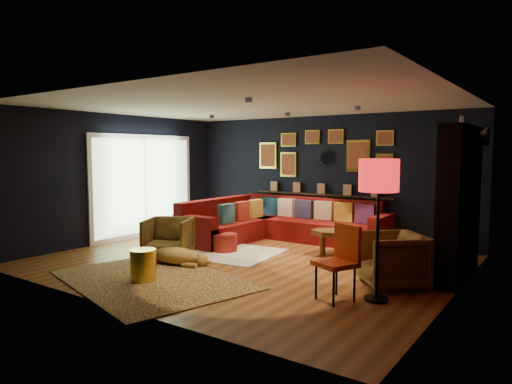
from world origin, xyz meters
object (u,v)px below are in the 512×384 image
Objects in this scene: orange_chair at (340,256)px; coffee_table at (334,235)px; floor_lamp at (379,181)px; gold_stool at (143,265)px; pouf at (224,242)px; dog at (176,253)px; armchair_right at (391,257)px; armchair_left at (168,236)px; sectional at (275,225)px.

coffee_table is at bearing 140.96° from orange_chair.
floor_lamp is at bearing 54.24° from orange_chair.
coffee_table is 3.41m from gold_stool.
dog reaches higher than pouf.
orange_chair is at bearing -61.34° from armchair_right.
orange_chair is 2.94m from dog.
armchair_left is 1.45m from gold_stool.
orange_chair reaches higher than gold_stool.
coffee_table is 1.94m from armchair_right.
coffee_table is 1.06× the size of orange_chair.
dog is at bearing 107.55° from gold_stool.
armchair_left is 1.68× the size of gold_stool.
pouf is 0.58× the size of armchair_right.
armchair_right is 0.87× the size of orange_chair.
floor_lamp is 1.48× the size of dog.
armchair_right reaches higher than gold_stool.
gold_stool is 0.49× the size of orange_chair.
armchair_left is at bearing -162.16° from orange_chair.
orange_chair is 0.79× the size of dog.
dog is at bearing -58.05° from armchair_left.
coffee_table is at bearing 127.18° from floor_lamp.
gold_stool is (0.26, -2.14, 0.05)m from pouf.
armchair_left reaches higher than coffee_table.
pouf is at bearing 74.70° from dog.
dog is (-3.25, -0.82, -0.21)m from armchair_right.
coffee_table is 2.16× the size of gold_stool.
armchair_right is 0.69× the size of dog.
armchair_right is at bearing 30.87° from gold_stool.
orange_chair is (2.88, -1.28, 0.37)m from pouf.
armchair_right reaches higher than pouf.
armchair_left is (-0.51, -0.91, 0.20)m from pouf.
gold_stool is at bearing -100.33° from armchair_right.
armchair_right is (3.21, -0.37, 0.23)m from pouf.
gold_stool is 0.39× the size of dog.
floor_lamp is at bearing -29.74° from armchair_left.
floor_lamp is (1.50, -1.98, 1.11)m from coffee_table.
floor_lamp is at bearing -39.35° from sectional.
coffee_table is 2.00m from pouf.
dog is at bearing -177.73° from floor_lamp.
dog is at bearing -157.76° from orange_chair.
coffee_table reaches higher than dog.
sectional is 1.95× the size of floor_lamp.
armchair_left is at bearing -141.07° from coffee_table.
sectional is at bearing 160.35° from coffee_table.
dog is (-3.30, -0.13, -1.27)m from floor_lamp.
sectional is 4.18× the size of armchair_right.
floor_lamp is at bearing -52.82° from coffee_table.
floor_lamp is (3.00, 1.08, 1.25)m from gold_stool.
floor_lamp is 3.54m from dog.
pouf is 1.06m from armchair_left.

